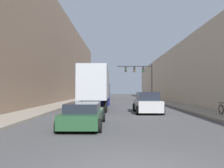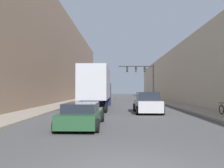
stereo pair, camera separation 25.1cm
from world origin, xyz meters
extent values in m
cube|color=gray|center=(7.32, 30.00, 0.07)|extent=(2.88, 80.00, 0.15)
cube|color=gray|center=(-7.32, 30.00, 0.07)|extent=(2.88, 80.00, 0.15)
cube|color=beige|center=(11.76, 30.00, 4.37)|extent=(6.00, 80.00, 8.75)
cube|color=#846B56|center=(-11.76, 30.00, 7.45)|extent=(6.00, 80.00, 14.90)
cube|color=#B2B7C1|center=(-2.37, 16.87, 2.59)|extent=(2.48, 9.12, 2.99)
cube|color=black|center=(-2.37, 16.87, 0.95)|extent=(1.24, 9.12, 0.24)
cube|color=navy|center=(-2.37, 22.90, 1.40)|extent=(2.48, 2.95, 2.79)
cylinder|color=black|center=(-3.47, 13.51, 0.50)|extent=(0.25, 1.00, 1.00)
cylinder|color=black|center=(-1.28, 13.51, 0.50)|extent=(0.25, 1.00, 1.00)
cylinder|color=black|center=(-3.47, 14.71, 0.50)|extent=(0.25, 1.00, 1.00)
cylinder|color=black|center=(-1.28, 14.71, 0.50)|extent=(0.25, 1.00, 1.00)
cylinder|color=black|center=(-3.47, 22.90, 0.50)|extent=(0.25, 1.00, 1.00)
cylinder|color=black|center=(-1.28, 22.90, 0.50)|extent=(0.25, 1.00, 1.00)
cube|color=#234C2D|center=(-2.13, 6.70, 0.50)|extent=(1.86, 4.73, 0.65)
cube|color=#1E232D|center=(-2.13, 6.47, 1.05)|extent=(1.63, 2.60, 0.45)
cylinder|color=black|center=(-3.06, 8.37, 0.32)|extent=(0.25, 0.64, 0.64)
cylinder|color=black|center=(-1.20, 8.37, 0.32)|extent=(0.25, 0.64, 0.64)
cylinder|color=black|center=(-3.06, 4.94, 0.32)|extent=(0.25, 0.64, 0.64)
cylinder|color=black|center=(-1.20, 4.94, 0.32)|extent=(0.25, 0.64, 0.64)
cube|color=#B7B7BC|center=(2.29, 13.68, 0.64)|extent=(1.93, 4.46, 0.89)
cube|color=#1E232D|center=(2.29, 13.46, 1.43)|extent=(1.70, 2.45, 0.69)
cylinder|color=black|center=(1.32, 15.21, 0.35)|extent=(0.25, 0.70, 0.70)
cylinder|color=black|center=(3.25, 15.21, 0.35)|extent=(0.25, 0.70, 0.70)
cylinder|color=black|center=(1.32, 12.05, 0.35)|extent=(0.25, 0.70, 0.70)
cylinder|color=black|center=(3.25, 12.05, 0.35)|extent=(0.25, 0.70, 0.70)
cylinder|color=black|center=(5.73, 31.50, 3.09)|extent=(0.20, 0.20, 6.19)
cube|color=black|center=(2.81, 31.50, 5.89)|extent=(5.85, 0.12, 0.12)
cube|color=black|center=(4.27, 31.50, 5.38)|extent=(0.30, 0.24, 0.90)
sphere|color=green|center=(4.27, 31.36, 5.10)|extent=(0.18, 0.18, 0.18)
cube|color=black|center=(2.81, 31.50, 5.38)|extent=(0.30, 0.24, 0.90)
sphere|color=gold|center=(2.81, 31.36, 5.10)|extent=(0.18, 0.18, 0.18)
cube|color=black|center=(1.35, 31.50, 5.38)|extent=(0.30, 0.24, 0.90)
sphere|color=green|center=(1.35, 31.36, 5.38)|extent=(0.18, 0.18, 0.18)
torus|color=black|center=(7.42, 11.30, 0.51)|extent=(0.06, 0.72, 0.72)
cube|color=black|center=(7.42, 11.25, 0.99)|extent=(0.44, 0.04, 0.04)
camera|label=1|loc=(-0.47, -5.03, 1.96)|focal=35.00mm
camera|label=2|loc=(-0.22, -5.02, 1.96)|focal=35.00mm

